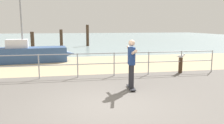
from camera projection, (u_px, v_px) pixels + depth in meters
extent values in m
cube|color=#605B56|center=(112.00, 121.00, 5.31)|extent=(24.00, 10.00, 0.04)
cube|color=tan|center=(86.00, 64.00, 13.07)|extent=(24.00, 6.00, 0.04)
cube|color=#849EA3|center=(75.00, 38.00, 40.24)|extent=(72.00, 50.00, 0.04)
cylinder|color=#9EA0A5|center=(39.00, 67.00, 9.29)|extent=(0.05, 0.05, 1.05)
cylinder|color=#9EA0A5|center=(78.00, 66.00, 9.57)|extent=(0.05, 0.05, 1.05)
cylinder|color=#9EA0A5|center=(114.00, 64.00, 9.86)|extent=(0.05, 0.05, 1.05)
cylinder|color=#9EA0A5|center=(149.00, 63.00, 10.15)|extent=(0.05, 0.05, 1.05)
cylinder|color=#9EA0A5|center=(181.00, 62.00, 10.43)|extent=(0.05, 0.05, 1.05)
cylinder|color=#9EA0A5|center=(212.00, 61.00, 10.72)|extent=(0.05, 0.05, 1.05)
cylinder|color=#9EA0A5|center=(77.00, 54.00, 9.50)|extent=(12.64, 0.04, 0.04)
cylinder|color=#9EA0A5|center=(78.00, 64.00, 9.57)|extent=(12.64, 0.04, 0.04)
cube|color=#335184|center=(29.00, 55.00, 13.58)|extent=(4.53, 1.88, 0.90)
cone|color=#335184|center=(66.00, 54.00, 14.21)|extent=(1.18, 0.88, 0.77)
cylinder|color=gray|center=(21.00, 10.00, 13.07)|extent=(0.10, 0.10, 4.34)
cube|color=silver|center=(17.00, 44.00, 13.29)|extent=(1.29, 1.03, 0.50)
cube|color=black|center=(131.00, 88.00, 7.86)|extent=(0.26, 0.81, 0.02)
cylinder|color=silver|center=(127.00, 87.00, 8.14)|extent=(0.03, 0.06, 0.06)
cylinder|color=silver|center=(132.00, 86.00, 8.15)|extent=(0.03, 0.06, 0.06)
cylinder|color=silver|center=(130.00, 91.00, 7.59)|extent=(0.03, 0.06, 0.06)
cylinder|color=silver|center=(135.00, 91.00, 7.60)|extent=(0.03, 0.06, 0.06)
cylinder|color=#26262B|center=(131.00, 75.00, 7.92)|extent=(0.14, 0.14, 0.80)
cylinder|color=#26262B|center=(132.00, 77.00, 7.68)|extent=(0.14, 0.14, 0.80)
cube|color=navy|center=(131.00, 56.00, 7.69)|extent=(0.23, 0.37, 0.60)
sphere|color=beige|center=(132.00, 43.00, 7.62)|extent=(0.22, 0.22, 0.22)
cylinder|color=beige|center=(129.00, 49.00, 8.09)|extent=(0.13, 0.56, 0.23)
cylinder|color=beige|center=(134.00, 52.00, 7.22)|extent=(0.13, 0.56, 0.23)
cylinder|color=#422D1E|center=(180.00, 65.00, 10.52)|extent=(0.18, 0.18, 0.73)
ellipsoid|color=white|center=(181.00, 56.00, 10.45)|extent=(0.34, 0.21, 0.14)
sphere|color=white|center=(184.00, 55.00, 10.51)|extent=(0.09, 0.09, 0.09)
cone|color=gold|center=(185.00, 55.00, 10.53)|extent=(0.05, 0.04, 0.02)
cube|color=slate|center=(178.00, 56.00, 10.38)|extent=(0.14, 0.11, 0.02)
cylinder|color=#422D1E|center=(32.00, 41.00, 21.04)|extent=(0.34, 0.34, 1.63)
cylinder|color=#422D1E|center=(61.00, 39.00, 20.88)|extent=(0.28, 0.28, 1.84)
cylinder|color=#422D1E|center=(88.00, 35.00, 24.18)|extent=(0.31, 0.31, 2.28)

